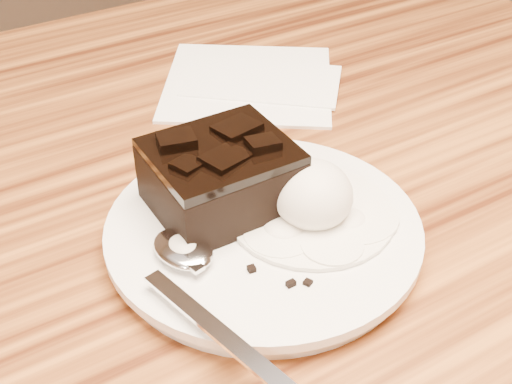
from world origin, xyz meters
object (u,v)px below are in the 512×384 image
brownie (221,181)px  ice_cream_scoop (312,194)px  spoon (183,251)px  napkin (248,81)px  plate (263,234)px

brownie → ice_cream_scoop: bearing=-42.4°
ice_cream_scoop → spoon: (-0.10, 0.01, -0.01)m
napkin → brownie: bearing=-126.0°
brownie → spoon: 0.06m
plate → spoon: size_ratio=1.18×
brownie → ice_cream_scoop: 0.07m
brownie → napkin: brownie is taller
spoon → napkin: spoon is taller
plate → ice_cream_scoop: ice_cream_scoop is taller
napkin → ice_cream_scoop: bearing=-110.1°
brownie → ice_cream_scoop: brownie is taller
napkin → spoon: bearing=-129.9°
plate → napkin: (0.11, 0.21, -0.01)m
brownie → spoon: size_ratio=0.50×
plate → brownie: brownie is taller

